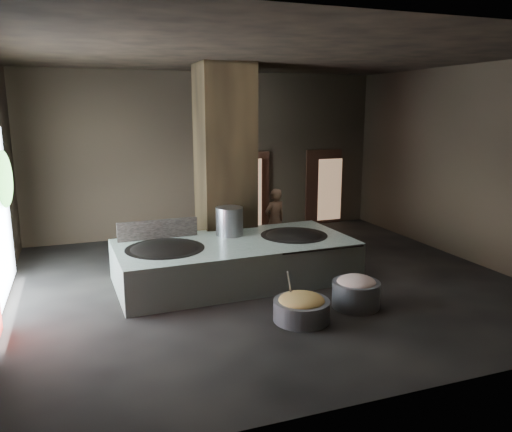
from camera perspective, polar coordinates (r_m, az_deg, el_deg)
name	(u,v)px	position (r m, az deg, el deg)	size (l,w,h in m)	color
floor	(266,283)	(10.46, 1.16, -7.71)	(10.00, 9.00, 0.10)	black
ceiling	(267,52)	(9.89, 1.28, 18.22)	(10.00, 9.00, 0.10)	black
back_wall	(209,154)	(14.23, -5.45, 7.05)	(10.00, 0.10, 4.50)	black
front_wall	(410,221)	(5.96, 17.18, -0.55)	(10.00, 0.10, 4.50)	black
right_wall	(470,164)	(12.64, 23.22, 5.48)	(0.10, 9.00, 4.50)	black
pillar	(225,164)	(11.61, -3.57, 5.93)	(1.20, 1.20, 4.50)	black
hearth_platform	(235,261)	(10.39, -2.39, -5.14)	(4.80, 2.30, 0.84)	#B0C4B2
platform_cap	(235,242)	(10.28, -2.41, -3.02)	(4.70, 2.26, 0.03)	black
wok_left	(165,253)	(9.93, -10.34, -4.16)	(1.51, 1.51, 0.42)	black
wok_left_rim	(165,249)	(9.91, -10.36, -3.77)	(1.55, 1.55, 0.05)	black
wok_right	(294,239)	(10.81, 4.36, -2.64)	(1.41, 1.41, 0.40)	black
wok_right_rim	(294,236)	(10.79, 4.37, -2.28)	(1.44, 1.44, 0.05)	black
stock_pot	(229,222)	(10.73, -3.06, -0.65)	(0.58, 0.58, 0.63)	gray
splash_guard	(158,230)	(10.62, -11.14, -1.55)	(1.67, 0.06, 0.42)	black
cook	(275,220)	(12.35, 2.16, -0.51)	(0.58, 0.37, 1.59)	#896145
veg_basin	(301,310)	(8.59, 5.21, -10.68)	(0.96, 0.96, 0.35)	slate
veg_fill	(302,301)	(8.53, 5.24, -9.60)	(0.79, 0.79, 0.24)	#969F4D
ladle	(290,287)	(8.53, 3.91, -8.15)	(0.03, 0.03, 0.76)	gray
meat_basin	(356,294)	(9.27, 11.34, -8.76)	(0.86, 0.86, 0.47)	slate
meat_fill	(356,283)	(9.19, 11.40, -7.50)	(0.71, 0.71, 0.27)	tan
doorway_near	(250,193)	(14.63, -0.70, 2.70)	(1.18, 0.08, 2.38)	black
doorway_near_glow	(247,195)	(14.45, -1.02, 2.38)	(0.89, 0.04, 2.10)	#8C6647
doorway_far	(323,188)	(15.57, 7.68, 3.17)	(1.18, 0.08, 2.38)	black
doorway_far_glow	(329,190)	(15.66, 8.39, 3.01)	(0.81, 0.04, 1.91)	#8C6647
tree_silhouette	(4,179)	(10.63, -26.85, 3.80)	(0.28, 1.10, 1.10)	#194714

